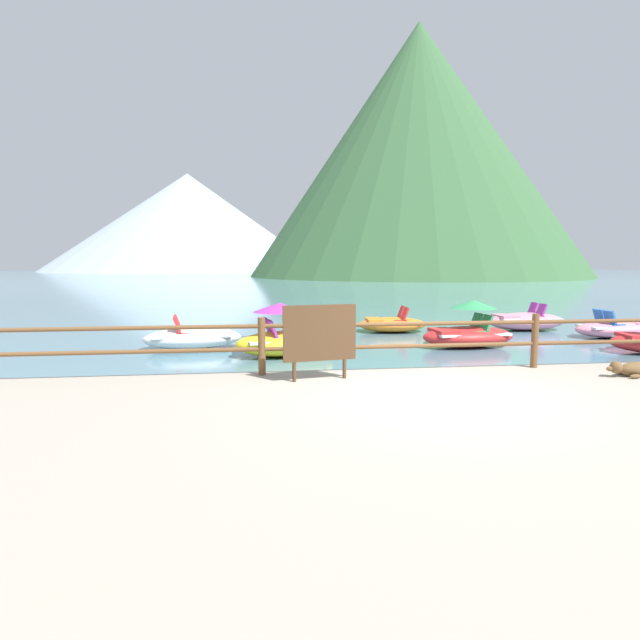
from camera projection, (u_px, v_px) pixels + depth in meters
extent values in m
plane|color=slate|center=(283.00, 287.00, 46.63)|extent=(200.00, 200.00, 0.00)
cube|color=#A39989|center=(510.00, 471.00, 5.00)|extent=(28.00, 8.00, 0.40)
cylinder|color=brown|center=(262.00, 346.00, 8.33)|extent=(0.12, 0.12, 0.95)
cylinder|color=brown|center=(535.00, 341.00, 8.92)|extent=(0.12, 0.12, 0.95)
cylinder|color=brown|center=(403.00, 324.00, 8.58)|extent=(23.80, 0.07, 0.07)
cylinder|color=brown|center=(403.00, 346.00, 8.63)|extent=(23.80, 0.07, 0.07)
cube|color=silver|center=(320.00, 333.00, 7.93)|extent=(1.09, 0.23, 0.80)
cube|color=#4C331E|center=(320.00, 333.00, 7.91)|extent=(1.17, 0.23, 0.88)
cylinder|color=#4C331E|center=(294.00, 371.00, 7.87)|extent=(0.06, 0.06, 0.35)
cylinder|color=#4C331E|center=(344.00, 367.00, 8.11)|extent=(0.06, 0.06, 0.35)
ellipsoid|color=brown|center=(637.00, 369.00, 8.26)|extent=(0.65, 0.28, 0.24)
sphere|color=brown|center=(616.00, 367.00, 8.19)|extent=(0.20, 0.20, 0.20)
ellipsoid|color=brown|center=(610.00, 369.00, 8.18)|extent=(0.12, 0.08, 0.08)
ellipsoid|color=brown|center=(621.00, 372.00, 8.40)|extent=(0.20, 0.08, 0.07)
ellipsoid|color=brown|center=(635.00, 376.00, 8.08)|extent=(0.20, 0.08, 0.07)
ellipsoid|color=yellow|center=(285.00, 343.00, 12.27)|extent=(2.62, 1.77, 0.60)
cube|color=silver|center=(285.00, 339.00, 12.26)|extent=(2.05, 1.43, 0.06)
cube|color=purple|center=(280.00, 338.00, 11.94)|extent=(0.47, 0.47, 0.08)
cube|color=purple|center=(273.00, 329.00, 11.86)|extent=(0.28, 0.43, 0.43)
cube|color=purple|center=(275.00, 335.00, 12.46)|extent=(0.47, 0.47, 0.08)
cube|color=purple|center=(268.00, 326.00, 12.38)|extent=(0.28, 0.43, 0.43)
cube|color=yellow|center=(311.00, 335.00, 12.45)|extent=(0.69, 1.03, 0.12)
cone|color=purple|center=(280.00, 307.00, 12.14)|extent=(1.50, 1.50, 0.22)
cube|color=red|center=(634.00, 336.00, 12.62)|extent=(0.69, 0.94, 0.12)
ellipsoid|color=red|center=(468.00, 337.00, 13.53)|extent=(2.60, 1.46, 0.55)
cube|color=silver|center=(468.00, 333.00, 13.52)|extent=(2.03, 1.19, 0.06)
cube|color=#339956|center=(470.00, 329.00, 13.79)|extent=(0.43, 0.43, 0.08)
cube|color=#339956|center=(476.00, 321.00, 13.81)|extent=(0.24, 0.41, 0.43)
cube|color=#339956|center=(480.00, 331.00, 13.30)|extent=(0.43, 0.43, 0.08)
cube|color=#339956|center=(486.00, 323.00, 13.31)|extent=(0.24, 0.41, 0.43)
cube|color=red|center=(444.00, 331.00, 13.37)|extent=(0.62, 0.93, 0.12)
cone|color=#339956|center=(473.00, 304.00, 13.45)|extent=(1.30, 1.30, 0.22)
ellipsoid|color=pink|center=(615.00, 329.00, 15.24)|extent=(2.56, 1.21, 0.50)
cube|color=silver|center=(615.00, 326.00, 15.23)|extent=(2.00, 0.99, 0.06)
cube|color=blue|center=(615.00, 325.00, 14.97)|extent=(0.41, 0.41, 0.08)
cube|color=blue|center=(610.00, 318.00, 14.92)|extent=(0.22, 0.41, 0.43)
cube|color=blue|center=(604.00, 323.00, 15.41)|extent=(0.41, 0.41, 0.08)
cube|color=blue|center=(599.00, 316.00, 15.36)|extent=(0.22, 0.41, 0.43)
cube|color=pink|center=(636.00, 324.00, 15.33)|extent=(0.58, 0.80, 0.12)
ellipsoid|color=white|center=(193.00, 338.00, 13.29)|extent=(2.64, 1.56, 0.54)
cube|color=silver|center=(193.00, 335.00, 13.28)|extent=(2.06, 1.27, 0.06)
cube|color=red|center=(185.00, 333.00, 12.98)|extent=(0.44, 0.44, 0.08)
cube|color=red|center=(177.00, 325.00, 12.91)|extent=(0.25, 0.42, 0.43)
cube|color=red|center=(185.00, 331.00, 13.47)|extent=(0.44, 0.44, 0.08)
cube|color=red|center=(178.00, 323.00, 13.40)|extent=(0.25, 0.42, 0.43)
cube|color=white|center=(219.00, 331.00, 13.44)|extent=(0.65, 0.95, 0.12)
ellipsoid|color=orange|center=(392.00, 324.00, 16.49)|extent=(2.26, 1.46, 0.47)
cube|color=silver|center=(392.00, 322.00, 16.48)|extent=(1.77, 1.19, 0.06)
cube|color=red|center=(396.00, 319.00, 16.75)|extent=(0.42, 0.42, 0.08)
cube|color=red|center=(401.00, 312.00, 16.74)|extent=(0.23, 0.41, 0.43)
cube|color=red|center=(399.00, 321.00, 16.22)|extent=(0.42, 0.42, 0.08)
cube|color=red|center=(405.00, 314.00, 16.21)|extent=(0.23, 0.41, 0.43)
cube|color=orange|center=(374.00, 320.00, 16.43)|extent=(0.53, 0.97, 0.12)
ellipsoid|color=pink|center=(526.00, 321.00, 16.92)|extent=(2.62, 1.37, 0.58)
cube|color=silver|center=(526.00, 318.00, 16.91)|extent=(2.04, 1.12, 0.06)
cube|color=purple|center=(527.00, 315.00, 17.18)|extent=(0.41, 0.41, 0.08)
cube|color=purple|center=(533.00, 309.00, 17.18)|extent=(0.21, 0.40, 0.43)
cube|color=purple|center=(536.00, 317.00, 16.66)|extent=(0.41, 0.41, 0.08)
cube|color=purple|center=(541.00, 310.00, 16.65)|extent=(0.21, 0.40, 0.43)
cube|color=pink|center=(505.00, 317.00, 16.82)|extent=(0.59, 0.94, 0.12)
cone|color=#386038|center=(417.00, 152.00, 80.25)|extent=(52.67, 52.67, 39.11)
cone|color=#386038|center=(344.00, 206.00, 85.75)|extent=(28.97, 28.97, 23.46)
cone|color=#9EADBC|center=(188.00, 223.00, 130.79)|extent=(70.43, 70.43, 24.70)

